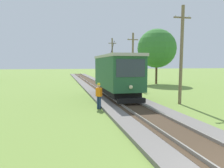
% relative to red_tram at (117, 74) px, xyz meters
% --- Properties ---
extents(red_tram, '(2.60, 8.54, 4.79)m').
position_rel_red_tram_xyz_m(red_tram, '(0.00, 0.00, 0.00)').
color(red_tram, '#235633').
rests_on(red_tram, rail_right).
extents(utility_pole_near_tram, '(1.40, 0.36, 7.34)m').
position_rel_red_tram_xyz_m(utility_pole_near_tram, '(4.07, -3.65, 1.57)').
color(utility_pole_near_tram, '#7A664C').
rests_on(utility_pole_near_tram, ground).
extents(utility_pole_mid, '(1.40, 0.46, 6.89)m').
position_rel_red_tram_xyz_m(utility_pole_mid, '(4.07, 7.80, 1.35)').
color(utility_pole_mid, '#7A664C').
rests_on(utility_pole_mid, ground).
extents(utility_pole_far, '(1.40, 0.60, 7.52)m').
position_rel_red_tram_xyz_m(utility_pole_far, '(4.07, 18.92, 1.66)').
color(utility_pole_far, '#7A664C').
rests_on(utility_pole_far, ground).
extents(track_worker, '(0.44, 0.43, 1.78)m').
position_rel_red_tram_xyz_m(track_worker, '(-2.26, -4.02, -1.21)').
color(track_worker, navy).
rests_on(track_worker, ground).
extents(tree_right_near, '(5.83, 5.83, 8.30)m').
position_rel_red_tram_xyz_m(tree_right_near, '(9.45, 12.50, 3.18)').
color(tree_right_near, '#4C3823').
rests_on(tree_right_near, ground).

